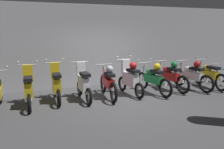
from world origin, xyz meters
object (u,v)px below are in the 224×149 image
(motorbike_slot_1, at_px, (29,89))
(motorbike_slot_8, at_px, (192,75))
(motorbike_slot_5, at_px, (130,78))
(motorbike_slot_9, at_px, (209,75))
(motorbike_slot_2, at_px, (56,85))
(motorbike_slot_6, at_px, (153,78))
(motorbike_slot_4, at_px, (108,82))
(motorbike_slot_7, at_px, (170,76))
(motorbike_slot_3, at_px, (84,84))
(bicycle, at_px, (223,76))

(motorbike_slot_1, distance_m, motorbike_slot_8, 5.74)
(motorbike_slot_5, distance_m, motorbike_slot_9, 3.29)
(motorbike_slot_2, xyz_separation_m, motorbike_slot_6, (3.28, -0.27, 0.00))
(motorbike_slot_9, bearing_deg, motorbike_slot_4, 178.61)
(motorbike_slot_2, xyz_separation_m, motorbike_slot_8, (4.92, -0.29, -0.00))
(motorbike_slot_5, relative_size, motorbike_slot_7, 0.86)
(motorbike_slot_4, xyz_separation_m, motorbike_slot_8, (3.28, -0.12, 0.00))
(motorbike_slot_4, relative_size, motorbike_slot_9, 1.00)
(motorbike_slot_1, bearing_deg, motorbike_slot_4, 1.52)
(motorbike_slot_8, bearing_deg, motorbike_slot_9, 1.48)
(motorbike_slot_1, bearing_deg, motorbike_slot_6, -0.46)
(motorbike_slot_3, bearing_deg, motorbike_slot_7, 1.55)
(motorbike_slot_1, bearing_deg, motorbike_slot_2, 15.77)
(motorbike_slot_4, distance_m, motorbike_slot_6, 1.64)
(motorbike_slot_9, distance_m, bicycle, 0.76)
(motorbike_slot_4, xyz_separation_m, motorbike_slot_7, (2.46, 0.10, 0.00))
(motorbike_slot_1, distance_m, motorbike_slot_7, 4.92)
(motorbike_slot_3, distance_m, motorbike_slot_4, 0.82)
(motorbike_slot_3, bearing_deg, motorbike_slot_2, 168.97)
(motorbike_slot_1, xyz_separation_m, motorbike_slot_9, (6.57, -0.03, -0.04))
(motorbike_slot_1, xyz_separation_m, motorbike_slot_8, (5.74, -0.06, -0.00))
(motorbike_slot_1, relative_size, motorbike_slot_6, 0.86)
(motorbike_slot_1, xyz_separation_m, bicycle, (7.31, -0.00, -0.17))
(motorbike_slot_2, bearing_deg, bicycle, -2.06)
(motorbike_slot_3, xyz_separation_m, bicycle, (5.67, -0.07, -0.16))
(motorbike_slot_9, bearing_deg, motorbike_slot_5, 177.47)
(motorbike_slot_7, bearing_deg, bicycle, -3.89)
(motorbike_slot_1, distance_m, motorbike_slot_3, 1.64)
(motorbike_slot_2, xyz_separation_m, motorbike_slot_5, (2.46, -0.12, 0.04))
(bicycle, bearing_deg, motorbike_slot_4, 179.22)
(motorbike_slot_1, bearing_deg, motorbike_slot_5, 1.94)
(motorbike_slot_2, height_order, motorbike_slot_3, motorbike_slot_2)
(motorbike_slot_6, relative_size, motorbike_slot_7, 1.00)
(motorbike_slot_6, height_order, motorbike_slot_8, motorbike_slot_6)
(motorbike_slot_4, bearing_deg, motorbike_slot_2, 174.19)
(motorbike_slot_5, xyz_separation_m, motorbike_slot_9, (3.29, -0.15, -0.08))
(motorbike_slot_1, xyz_separation_m, motorbike_slot_6, (4.10, -0.03, 0.00))
(motorbike_slot_4, bearing_deg, motorbike_slot_3, 179.50)
(motorbike_slot_5, bearing_deg, motorbike_slot_6, -9.95)
(motorbike_slot_5, bearing_deg, motorbike_slot_2, 177.18)
(motorbike_slot_7, height_order, motorbike_slot_8, same)
(motorbike_slot_4, height_order, motorbike_slot_9, motorbike_slot_9)
(motorbike_slot_5, bearing_deg, motorbike_slot_8, -3.87)
(motorbike_slot_2, xyz_separation_m, motorbike_slot_4, (1.64, -0.17, -0.00))
(motorbike_slot_9, bearing_deg, motorbike_slot_3, 178.76)
(motorbike_slot_1, relative_size, motorbike_slot_9, 0.86)
(bicycle, bearing_deg, motorbike_slot_3, 179.26)
(motorbike_slot_4, height_order, motorbike_slot_6, motorbike_slot_6)
(motorbike_slot_1, height_order, motorbike_slot_3, motorbike_slot_1)
(motorbike_slot_9, height_order, bicycle, motorbike_slot_9)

